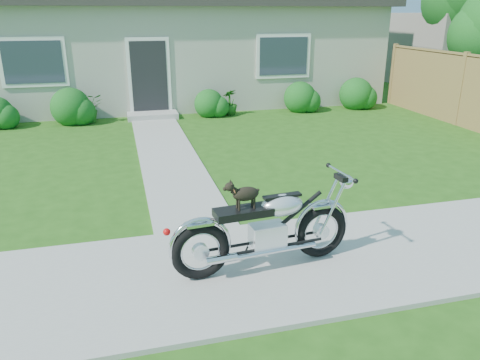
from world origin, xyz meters
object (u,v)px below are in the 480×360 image
object	(u,v)px
potted_plant_left	(90,108)
motorcycle_with_dog	(268,228)
potted_plant_right	(230,102)
fence	(461,90)
house	(185,33)

from	to	relation	value
potted_plant_left	motorcycle_with_dog	distance (m)	8.92
potted_plant_right	motorcycle_with_dog	size ratio (longest dim) A/B	0.33
fence	motorcycle_with_dog	bearing A→B (deg)	-141.00
potted_plant_left	potted_plant_right	distance (m)	3.93
fence	potted_plant_left	xyz separation A→B (m)	(-9.48, 2.80, -0.55)
potted_plant_right	fence	bearing A→B (deg)	-26.75
fence	house	bearing A→B (deg)	135.26
potted_plant_right	motorcycle_with_dog	xyz separation A→B (m)	(-1.63, -8.62, 0.17)
potted_plant_left	motorcycle_with_dog	world-z (taller)	motorcycle_with_dog
fence	motorcycle_with_dog	size ratio (longest dim) A/B	2.98
house	potted_plant_left	size ratio (longest dim) A/B	16.26
potted_plant_right	motorcycle_with_dog	world-z (taller)	motorcycle_with_dog
potted_plant_left	fence	bearing A→B (deg)	-16.45
fence	potted_plant_right	size ratio (longest dim) A/B	8.96
fence	motorcycle_with_dog	xyz separation A→B (m)	(-7.18, -5.82, -0.40)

